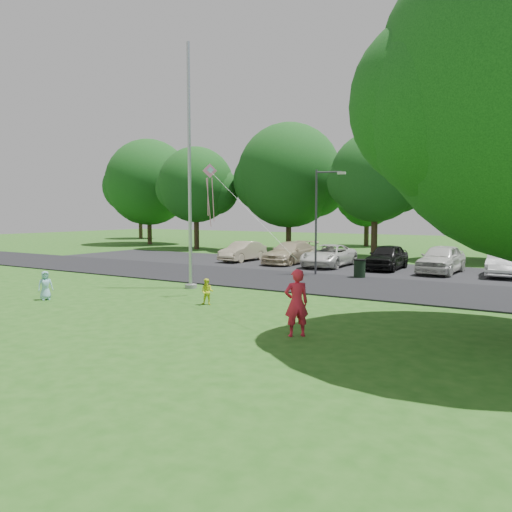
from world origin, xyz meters
The scene contains 13 objects.
ground centered at (0.00, 0.00, 0.00)m, with size 120.00×120.00×0.00m, color #235616.
park_road centered at (0.00, 9.00, 0.03)m, with size 60.00×6.00×0.06m, color black.
parking_strip centered at (0.00, 15.50, 0.03)m, with size 42.00×7.00×0.06m, color black.
flagpole centered at (-3.50, 5.00, 4.17)m, with size 0.50×0.50×10.00m.
street_lamp centered at (-0.63, 11.65, 3.17)m, with size 1.46×0.51×5.27m.
trash_can centered at (1.46, 11.62, 0.47)m, with size 0.59×0.59×0.93m.
tree_row centered at (1.59, 24.23, 5.71)m, with size 64.35×11.94×10.88m.
horizon_trees centered at (4.06, 33.88, 4.30)m, with size 77.46×7.20×7.02m.
parked_cars centered at (-0.05, 15.48, 0.73)m, with size 16.43×4.94×1.47m.
woman centered at (3.98, 0.03, 0.87)m, with size 0.63×0.41×1.73m, color red.
child_yellow centered at (-0.60, 2.32, 0.45)m, with size 0.44×0.34×0.91m, color #E5F326.
child_blue centered at (-6.19, 0.03, 0.53)m, with size 0.51×0.33×1.05m, color #91CBDF.
kite centered at (-1.36, 3.65, 4.17)m, with size 5.74×3.99×3.00m.
Camera 1 is at (9.67, -11.17, 3.16)m, focal length 35.00 mm.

